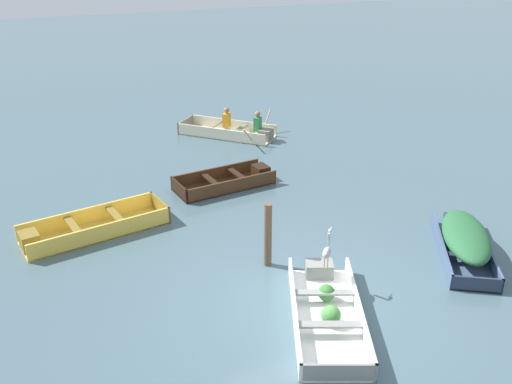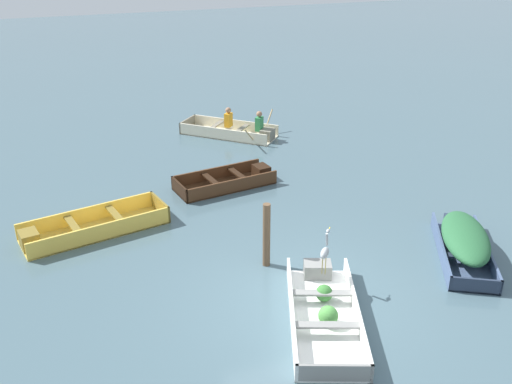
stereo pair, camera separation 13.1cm
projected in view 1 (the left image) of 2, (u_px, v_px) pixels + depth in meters
The scene contains 8 objects.
ground_plane at pixel (306, 299), 10.30m from camera, with size 80.00×80.00×0.00m, color #47606B.
dinghy_white_foreground at pixel (326, 309), 9.83m from camera, with size 2.16×3.20×0.38m.
skiff_yellow_near_moored at pixel (89, 229), 12.44m from camera, with size 3.28×1.63×0.40m.
skiff_slate_blue_mid_moored at pixel (465, 239), 11.56m from camera, with size 2.14×2.79×0.68m.
skiff_dark_varnish_far_moored at pixel (229, 181), 14.82m from camera, with size 2.67×1.35×0.36m.
rowboat_cream_with_crew at pixel (233, 130), 18.32m from camera, with size 3.05×3.02×0.93m.
heron_on_dinghy at pixel (327, 251), 10.20m from camera, with size 0.36×0.39×0.84m.
mooring_post at pixel (268, 235), 11.08m from camera, with size 0.15×0.15×1.35m, color brown.
Camera 1 is at (-3.97, -7.60, 6.09)m, focal length 40.00 mm.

